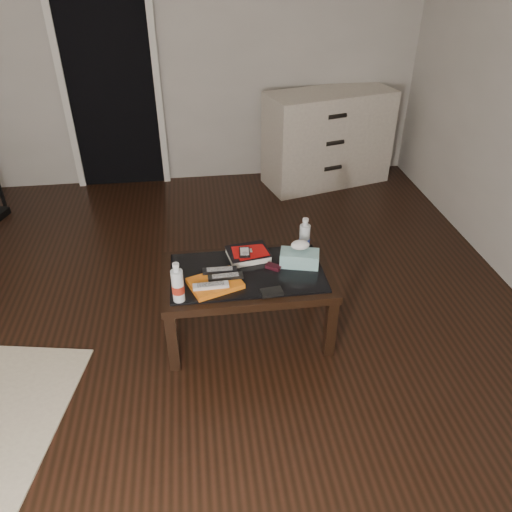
{
  "coord_description": "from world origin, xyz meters",
  "views": [
    {
      "loc": [
        0.3,
        -2.34,
        2.16
      ],
      "look_at": [
        0.62,
        0.09,
        0.55
      ],
      "focal_mm": 35.0,
      "sensor_mm": 36.0,
      "label": 1
    }
  ],
  "objects_px": {
    "dresser": "(327,138)",
    "tissue_box": "(299,258)",
    "water_bottle_right": "(305,236)",
    "water_bottle_left": "(177,282)",
    "coffee_table": "(247,281)",
    "textbook": "(248,254)"
  },
  "relations": [
    {
      "from": "coffee_table",
      "to": "textbook",
      "type": "height_order",
      "value": "textbook"
    },
    {
      "from": "dresser",
      "to": "tissue_box",
      "type": "distance_m",
      "value": 2.25
    },
    {
      "from": "coffee_table",
      "to": "textbook",
      "type": "bearing_deg",
      "value": 80.81
    },
    {
      "from": "coffee_table",
      "to": "dresser",
      "type": "xyz_separation_m",
      "value": [
        1.05,
        2.17,
        0.05
      ]
    },
    {
      "from": "textbook",
      "to": "tissue_box",
      "type": "bearing_deg",
      "value": -31.89
    },
    {
      "from": "dresser",
      "to": "tissue_box",
      "type": "bearing_deg",
      "value": -123.64
    },
    {
      "from": "dresser",
      "to": "water_bottle_left",
      "type": "height_order",
      "value": "dresser"
    },
    {
      "from": "coffee_table",
      "to": "water_bottle_left",
      "type": "height_order",
      "value": "water_bottle_left"
    },
    {
      "from": "water_bottle_left",
      "to": "water_bottle_right",
      "type": "bearing_deg",
      "value": 26.32
    },
    {
      "from": "dresser",
      "to": "textbook",
      "type": "height_order",
      "value": "dresser"
    },
    {
      "from": "tissue_box",
      "to": "textbook",
      "type": "bearing_deg",
      "value": 172.27
    },
    {
      "from": "dresser",
      "to": "water_bottle_right",
      "type": "distance_m",
      "value": 2.11
    },
    {
      "from": "dresser",
      "to": "coffee_table",
      "type": "bearing_deg",
      "value": -130.62
    },
    {
      "from": "dresser",
      "to": "tissue_box",
      "type": "xyz_separation_m",
      "value": [
        -0.73,
        -2.13,
        0.06
      ]
    },
    {
      "from": "textbook",
      "to": "tissue_box",
      "type": "xyz_separation_m",
      "value": [
        0.3,
        -0.12,
        0.02
      ]
    },
    {
      "from": "textbook",
      "to": "dresser",
      "type": "bearing_deg",
      "value": 53.49
    },
    {
      "from": "tissue_box",
      "to": "water_bottle_right",
      "type": "bearing_deg",
      "value": 81.78
    },
    {
      "from": "water_bottle_left",
      "to": "water_bottle_right",
      "type": "xyz_separation_m",
      "value": [
        0.78,
        0.38,
        0.0
      ]
    },
    {
      "from": "dresser",
      "to": "textbook",
      "type": "bearing_deg",
      "value": -131.77
    },
    {
      "from": "dresser",
      "to": "textbook",
      "type": "xyz_separation_m",
      "value": [
        -1.02,
        -2.01,
        0.03
      ]
    },
    {
      "from": "coffee_table",
      "to": "dresser",
      "type": "distance_m",
      "value": 2.41
    },
    {
      "from": "dresser",
      "to": "water_bottle_right",
      "type": "bearing_deg",
      "value": -123.36
    }
  ]
}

